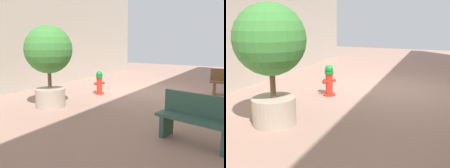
# 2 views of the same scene
# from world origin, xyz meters

# --- Properties ---
(ground_plane) EXTENTS (23.40, 23.40, 0.00)m
(ground_plane) POSITION_xyz_m (0.00, 0.00, 0.00)
(ground_plane) COLOR #9E7A6B
(fire_hydrant) EXTENTS (0.41, 0.42, 0.87)m
(fire_hydrant) POSITION_xyz_m (1.72, 1.35, 0.43)
(fire_hydrant) COLOR red
(fire_hydrant) RESTS_ON ground_plane
(bench_far) EXTENTS (1.61, 0.78, 0.95)m
(bench_far) POSITION_xyz_m (-2.45, 4.23, 0.49)
(bench_far) COLOR #33594C
(bench_far) RESTS_ON ground_plane
(planter_tree) EXTENTS (1.39, 1.39, 2.41)m
(planter_tree) POSITION_xyz_m (1.93, 3.66, 1.51)
(planter_tree) COLOR tan
(planter_tree) RESTS_ON ground_plane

